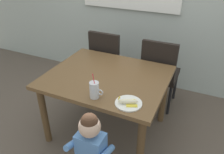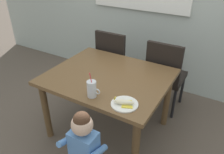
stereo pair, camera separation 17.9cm
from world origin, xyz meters
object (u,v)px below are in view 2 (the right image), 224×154
Objects in this scene: dining_chair_right at (165,73)px; peeled_banana at (124,102)px; dining_chair_left at (114,60)px; toddler_standing at (84,144)px; milk_cup at (92,90)px; dining_table at (108,83)px; snack_plate at (125,104)px.

peeled_banana is at bearing 89.28° from dining_chair_right.
dining_chair_left is 1.15× the size of toddler_standing.
milk_cup is (-0.14, 0.33, 0.28)m from toddler_standing.
milk_cup is at bearing 73.62° from dining_chair_right.
snack_plate is at bearing -43.62° from dining_table.
milk_cup is at bearing -173.48° from snack_plate.
milk_cup is at bearing 110.07° from dining_chair_left.
dining_chair_right is at bearing 60.66° from dining_table.
toddler_standing is 0.46m from peeled_banana.
toddler_standing is 3.64× the size of snack_plate.
peeled_banana is at bearing 4.22° from milk_cup.
dining_table is 0.78m from dining_chair_left.
milk_cup is at bearing 112.36° from toddler_standing.
snack_plate is at bearing 6.52° from milk_cup.
dining_chair_left is 1.00× the size of dining_chair_right.
dining_table is at bearing 135.58° from peeled_banana.
milk_cup is 1.09× the size of snack_plate.
dining_chair_right reaches higher than peeled_banana.
dining_chair_right is 1.16m from milk_cup.
dining_chair_right is at bearing 82.64° from toddler_standing.
snack_plate is at bearing 65.42° from toddler_standing.
dining_chair_left is at bearing 110.07° from milk_cup.
toddler_standing is 0.45m from milk_cup.
dining_table is at bearing 136.38° from snack_plate.
milk_cup is 0.31m from snack_plate.
peeled_banana reaches higher than snack_plate.
dining_table is 4.85× the size of milk_cup.
toddler_standing is at bearing -67.64° from milk_cup.
peeled_banana is at bearing 64.41° from toddler_standing.
dining_chair_left is 1.19m from milk_cup.
toddler_standing is (0.21, -0.72, -0.11)m from dining_table.
toddler_standing is at bearing -115.59° from peeled_banana.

